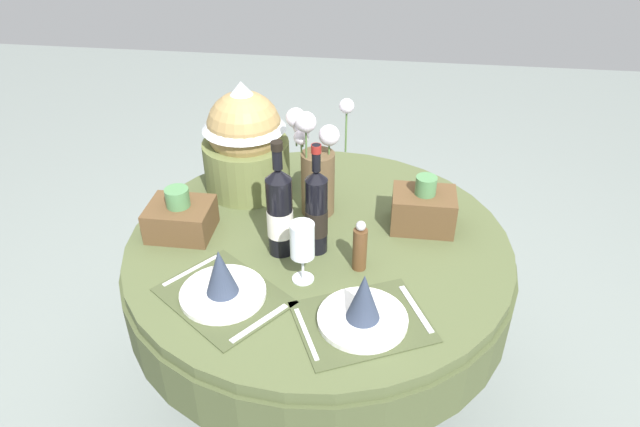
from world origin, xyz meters
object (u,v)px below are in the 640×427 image
object	(u,v)px
flower_vase	(316,165)
woven_basket_side_right	(423,209)
wine_bottle_left	(317,212)
place_setting_left	(222,284)
gift_tub_back_left	(245,135)
place_setting_right	(363,309)
dining_table	(319,273)
woven_basket_side_left	(181,217)
wine_bottle_right	(280,212)
pepper_mill	(360,247)
wine_glass_left	(302,242)

from	to	relation	value
flower_vase	woven_basket_side_right	bearing A→B (deg)	-8.01
wine_bottle_left	woven_basket_side_right	size ratio (longest dim) A/B	1.80
place_setting_left	woven_basket_side_right	xyz separation A→B (m)	(0.55, 0.42, 0.02)
place_setting_left	gift_tub_back_left	distance (m)	0.61
place_setting_right	dining_table	bearing A→B (deg)	114.93
woven_basket_side_left	woven_basket_side_right	bearing A→B (deg)	10.05
flower_vase	wine_bottle_right	bearing A→B (deg)	-107.14
place_setting_right	woven_basket_side_right	distance (m)	0.50
place_setting_left	woven_basket_side_left	size ratio (longest dim) A/B	2.14
place_setting_left	wine_bottle_right	bearing A→B (deg)	61.97
flower_vase	woven_basket_side_right	world-z (taller)	flower_vase
place_setting_left	flower_vase	bearing A→B (deg)	67.34
place_setting_left	flower_vase	size ratio (longest dim) A/B	1.07
wine_bottle_left	wine_bottle_right	size ratio (longest dim) A/B	0.97
pepper_mill	wine_bottle_right	bearing A→B (deg)	168.20
flower_vase	gift_tub_back_left	size ratio (longest dim) A/B	1.00
pepper_mill	gift_tub_back_left	xyz separation A→B (m)	(-0.43, 0.41, 0.13)
dining_table	gift_tub_back_left	xyz separation A→B (m)	(-0.29, 0.29, 0.35)
dining_table	pepper_mill	xyz separation A→B (m)	(0.14, -0.12, 0.21)
wine_glass_left	pepper_mill	world-z (taller)	wine_glass_left
wine_bottle_left	woven_basket_side_left	distance (m)	0.45
flower_vase	woven_basket_side_left	world-z (taller)	flower_vase
dining_table	pepper_mill	distance (m)	0.28
dining_table	wine_bottle_left	distance (m)	0.28
wine_bottle_right	pepper_mill	xyz separation A→B (m)	(0.24, -0.05, -0.07)
place_setting_right	wine_bottle_right	world-z (taller)	wine_bottle_right
place_setting_left	dining_table	bearing A→B (deg)	52.80
wine_glass_left	wine_bottle_left	bearing A→B (deg)	81.59
place_setting_right	wine_bottle_right	distance (m)	0.40
place_setting_left	woven_basket_side_right	distance (m)	0.69
gift_tub_back_left	woven_basket_side_right	xyz separation A→B (m)	(0.62, -0.17, -0.14)
dining_table	wine_bottle_left	bearing A→B (deg)	-87.83
wine_bottle_left	place_setting_right	bearing A→B (deg)	-61.74
wine_bottle_left	gift_tub_back_left	distance (m)	0.46
wine_bottle_left	woven_basket_side_right	world-z (taller)	wine_bottle_left
dining_table	woven_basket_side_right	bearing A→B (deg)	20.17
dining_table	woven_basket_side_right	world-z (taller)	woven_basket_side_right
wine_bottle_right	wine_bottle_left	bearing A→B (deg)	11.09
flower_vase	gift_tub_back_left	world-z (taller)	same
place_setting_right	woven_basket_side_right	bearing A→B (deg)	71.15
wine_glass_left	pepper_mill	bearing A→B (deg)	25.37
woven_basket_side_left	place_setting_right	bearing A→B (deg)	-28.96
wine_bottle_left	gift_tub_back_left	xyz separation A→B (m)	(-0.30, 0.34, 0.07)
flower_vase	woven_basket_side_left	distance (m)	0.46
dining_table	pepper_mill	world-z (taller)	pepper_mill
place_setting_left	woven_basket_side_left	bearing A→B (deg)	126.79
pepper_mill	woven_basket_side_right	size ratio (longest dim) A/B	0.83
place_setting_left	wine_glass_left	xyz separation A→B (m)	(0.21, 0.10, 0.09)
dining_table	wine_bottle_left	world-z (taller)	wine_bottle_left
flower_vase	pepper_mill	size ratio (longest dim) A/B	2.42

